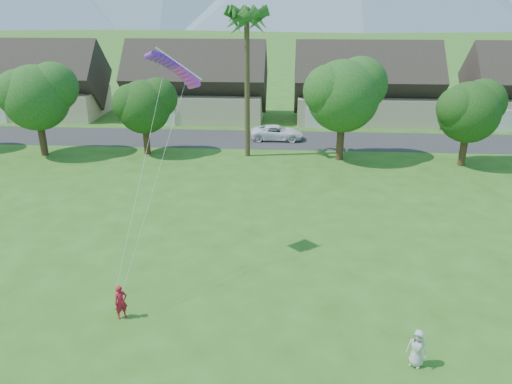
# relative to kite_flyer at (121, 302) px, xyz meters

# --- Properties ---
(street) EXTENTS (90.00, 7.00, 0.01)m
(street) POSITION_rel_kite_flyer_xyz_m (5.47, 29.75, -0.77)
(street) COLOR #2D2D30
(street) RESTS_ON ground
(kite_flyer) EXTENTS (0.68, 0.65, 1.56)m
(kite_flyer) POSITION_rel_kite_flyer_xyz_m (0.00, 0.00, 0.00)
(kite_flyer) COLOR #B21429
(kite_flyer) RESTS_ON ground
(watcher) EXTENTS (0.90, 0.80, 1.55)m
(watcher) POSITION_rel_kite_flyer_xyz_m (12.08, -2.22, -0.00)
(watcher) COLOR #B8B7B3
(watcher) RESTS_ON ground
(parked_car) EXTENTS (5.12, 2.38, 1.42)m
(parked_car) POSITION_rel_kite_flyer_xyz_m (5.91, 29.75, -0.07)
(parked_car) COLOR white
(parked_car) RESTS_ON ground
(houses_row) EXTENTS (72.75, 8.19, 8.86)m
(houses_row) POSITION_rel_kite_flyer_xyz_m (5.96, 38.74, 2.66)
(houses_row) COLOR beige
(houses_row) RESTS_ON ground
(tree_row) EXTENTS (62.27, 6.67, 8.45)m
(tree_row) POSITION_rel_kite_flyer_xyz_m (4.32, 23.66, 4.11)
(tree_row) COLOR #47301C
(tree_row) RESTS_ON ground
(fan_palm) EXTENTS (3.00, 3.00, 13.80)m
(fan_palm) POSITION_rel_kite_flyer_xyz_m (3.47, 24.25, 11.02)
(fan_palm) COLOR #4C3D26
(fan_palm) RESTS_ON ground
(parafoil_kite) EXTENTS (3.05, 1.50, 0.50)m
(parafoil_kite) POSITION_rel_kite_flyer_xyz_m (1.51, 6.32, 9.19)
(parafoil_kite) COLOR purple
(parafoil_kite) RESTS_ON ground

